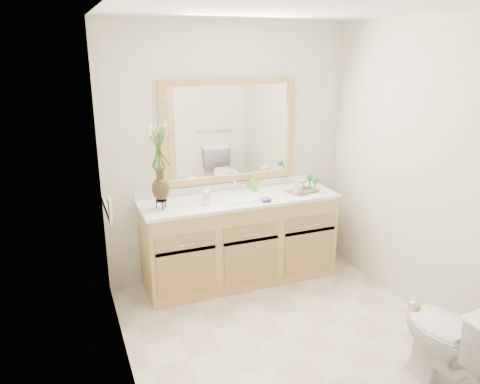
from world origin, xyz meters
name	(u,v)px	position (x,y,z in m)	size (l,w,h in m)	color
floor	(287,335)	(0.00, 0.00, 0.00)	(2.60, 2.60, 0.00)	beige
ceiling	(299,7)	(0.00, 0.00, 2.40)	(2.40, 2.60, 0.02)	white
wall_back	(229,152)	(0.00, 1.30, 1.20)	(2.40, 0.02, 2.40)	silver
wall_front	(424,266)	(0.00, -1.30, 1.20)	(2.40, 0.02, 2.40)	silver
wall_left	(119,210)	(-1.20, 0.00, 1.20)	(0.02, 2.60, 2.40)	silver
wall_right	(426,173)	(1.20, 0.00, 1.20)	(0.02, 2.60, 2.40)	silver
vanity	(240,241)	(0.00, 1.01, 0.40)	(1.80, 0.55, 0.80)	tan
counter	(240,199)	(0.00, 1.01, 0.82)	(1.84, 0.57, 0.03)	white
sink	(240,204)	(0.00, 1.00, 0.78)	(0.38, 0.34, 0.23)	white
mirror	(229,131)	(0.00, 1.28, 1.41)	(1.32, 0.04, 0.97)	white
switch_plate	(110,206)	(-1.19, 0.76, 0.98)	(0.02, 0.12, 0.12)	white
door	(365,315)	(-0.30, -1.29, 1.00)	(0.80, 0.03, 2.00)	tan
toilet	(453,341)	(0.70, -0.92, 0.37)	(0.42, 0.75, 0.74)	white
flower_vase	(159,152)	(-0.74, 0.99, 1.33)	(0.18, 0.18, 0.73)	black
tumbler	(207,196)	(-0.31, 1.05, 0.88)	(0.07, 0.07, 0.09)	beige
soap_dish	(205,204)	(-0.36, 0.94, 0.84)	(0.09, 0.09, 0.03)	beige
soap_bottle	(254,184)	(0.21, 1.17, 0.90)	(0.06, 0.07, 0.14)	#77D131
purple_dish	(266,200)	(0.18, 0.82, 0.85)	(0.10, 0.08, 0.04)	#53297D
tray	(302,191)	(0.63, 0.97, 0.84)	(0.28, 0.19, 0.01)	brown
mug_left	(298,188)	(0.54, 0.90, 0.89)	(0.09, 0.09, 0.09)	beige
mug_right	(300,184)	(0.63, 1.03, 0.89)	(0.10, 0.09, 0.10)	beige
goblet_front	(315,181)	(0.73, 0.90, 0.94)	(0.06, 0.06, 0.14)	#287A40
goblet_back	(310,178)	(0.74, 1.02, 0.94)	(0.06, 0.06, 0.14)	#287A40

